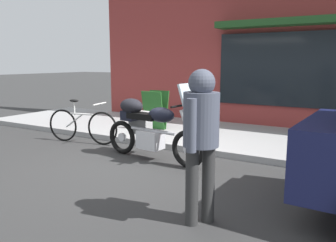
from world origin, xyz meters
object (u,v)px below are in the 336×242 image
object	(u,v)px
touring_motorcycle	(148,126)
pedestrian_walking	(201,128)
parked_bicycle	(82,125)
sandwich_board_sign	(155,110)

from	to	relation	value
touring_motorcycle	pedestrian_walking	bearing A→B (deg)	-43.91
parked_bicycle	pedestrian_walking	distance (m)	4.41
touring_motorcycle	parked_bicycle	size ratio (longest dim) A/B	1.27
touring_motorcycle	sandwich_board_sign	world-z (taller)	touring_motorcycle
parked_bicycle	pedestrian_walking	xyz separation A→B (m)	(3.81, -2.12, 0.67)
parked_bicycle	pedestrian_walking	bearing A→B (deg)	-29.05
touring_motorcycle	pedestrian_walking	size ratio (longest dim) A/B	1.29
parked_bicycle	pedestrian_walking	world-z (taller)	pedestrian_walking
pedestrian_walking	sandwich_board_sign	world-z (taller)	pedestrian_walking
sandwich_board_sign	touring_motorcycle	bearing A→B (deg)	-60.65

